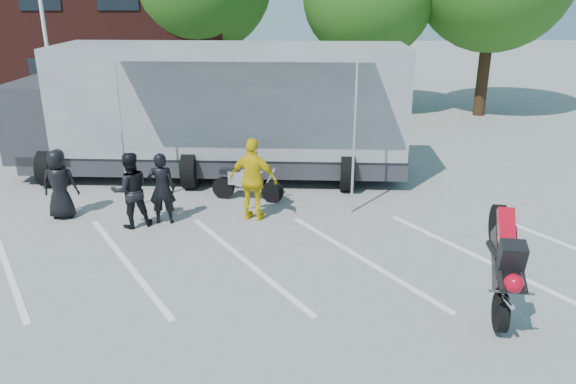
{
  "coord_description": "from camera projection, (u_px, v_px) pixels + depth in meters",
  "views": [
    {
      "loc": [
        0.63,
        -9.32,
        5.28
      ],
      "look_at": [
        1.1,
        1.51,
        1.3
      ],
      "focal_mm": 35.0,
      "sensor_mm": 36.0,
      "label": 1
    }
  ],
  "objects": [
    {
      "name": "ground",
      "position": [
        233.0,
        285.0,
        10.54
      ],
      "size": [
        100.0,
        100.0,
        0.0
      ],
      "primitive_type": "plane",
      "color": "gray",
      "rests_on": "ground"
    },
    {
      "name": "parking_bay_lines",
      "position": [
        236.0,
        261.0,
        11.47
      ],
      "size": [
        18.09,
        13.33,
        0.01
      ],
      "primitive_type": "cube",
      "rotation": [
        0.0,
        0.0,
        0.52
      ],
      "color": "white",
      "rests_on": "ground"
    },
    {
      "name": "office_building",
      "position": [
        32.0,
        28.0,
        25.81
      ],
      "size": [
        18.0,
        8.0,
        7.0
      ],
      "primitive_type": "cube",
      "color": "#411815",
      "rests_on": "ground"
    },
    {
      "name": "transporter_truck",
      "position": [
        218.0,
        175.0,
        16.7
      ],
      "size": [
        12.32,
        6.76,
        3.77
      ],
      "primitive_type": null,
      "rotation": [
        0.0,
        0.0,
        -0.09
      ],
      "color": "#999BA1",
      "rests_on": "ground"
    },
    {
      "name": "parked_motorcycle",
      "position": [
        248.0,
        200.0,
        14.74
      ],
      "size": [
        2.06,
        1.16,
        1.03
      ],
      "primitive_type": null,
      "rotation": [
        0.0,
        0.0,
        1.3
      ],
      "color": "#B1B1B6",
      "rests_on": "ground"
    },
    {
      "name": "stunt_bike_rider",
      "position": [
        490.0,
        309.0,
        9.76
      ],
      "size": [
        1.18,
        1.92,
        2.1
      ],
      "primitive_type": null,
      "rotation": [
        0.0,
        0.0,
        -0.2
      ],
      "color": "black",
      "rests_on": "ground"
    },
    {
      "name": "spectator_leather_a",
      "position": [
        59.0,
        184.0,
        13.38
      ],
      "size": [
        0.83,
        0.54,
        1.7
      ],
      "primitive_type": "imported",
      "rotation": [
        0.0,
        0.0,
        3.14
      ],
      "color": "black",
      "rests_on": "ground"
    },
    {
      "name": "spectator_leather_b",
      "position": [
        162.0,
        188.0,
        13.05
      ],
      "size": [
        0.63,
        0.41,
        1.72
      ],
      "primitive_type": "imported",
      "rotation": [
        0.0,
        0.0,
        3.15
      ],
      "color": "black",
      "rests_on": "ground"
    },
    {
      "name": "spectator_leather_c",
      "position": [
        131.0,
        190.0,
        12.85
      ],
      "size": [
        1.06,
        0.95,
        1.78
      ],
      "primitive_type": "imported",
      "rotation": [
        0.0,
        0.0,
        3.53
      ],
      "color": "black",
      "rests_on": "ground"
    },
    {
      "name": "spectator_hivis",
      "position": [
        253.0,
        180.0,
        13.2
      ],
      "size": [
        1.27,
        0.84,
        2.0
      ],
      "primitive_type": "imported",
      "rotation": [
        0.0,
        0.0,
        2.82
      ],
      "color": "yellow",
      "rests_on": "ground"
    }
  ]
}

